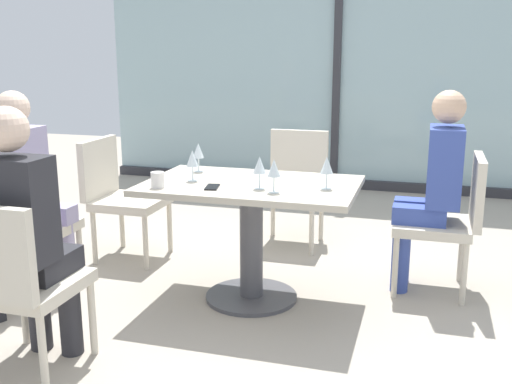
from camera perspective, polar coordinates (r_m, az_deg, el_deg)
ground_plane at (r=3.74m, az=-0.44°, el=-10.08°), size 12.00×12.00×0.00m
window_wall_backdrop at (r=6.56m, az=7.74°, el=10.89°), size 5.23×0.10×2.70m
dining_table_main at (r=3.56m, az=-0.45°, el=-2.22°), size 1.24×0.79×0.73m
chair_side_end at (r=3.95m, az=-21.90°, el=-2.15°), size 0.50×0.46×0.87m
chair_far_right at (r=3.88m, az=17.95°, el=-2.11°), size 0.50×0.46×0.87m
chair_front_left at (r=2.91m, az=-22.16°, el=-7.61°), size 0.46×0.50×0.87m
chair_near_window at (r=4.68m, az=3.70°, el=1.13°), size 0.46×0.51×0.87m
chair_far_left at (r=4.42m, az=-12.96°, el=0.08°), size 0.50×0.46×0.87m
person_side_end at (r=3.84m, az=-20.88°, el=0.63°), size 0.39×0.34×1.26m
person_far_right at (r=3.83m, az=16.54°, el=0.93°), size 0.39×0.34×1.26m
person_front_left at (r=2.93m, az=-21.21°, el=-3.20°), size 0.34×0.39×1.26m
wine_glass_0 at (r=3.35m, az=6.76°, el=2.49°), size 0.07×0.07×0.18m
wine_glass_1 at (r=3.33m, az=0.34°, el=2.52°), size 0.07×0.07×0.18m
wine_glass_2 at (r=3.24m, az=1.72°, el=2.21°), size 0.07×0.07×0.18m
wine_glass_3 at (r=3.55m, az=-6.08°, el=3.13°), size 0.07×0.07×0.18m
wine_glass_4 at (r=3.82m, az=-5.52°, el=3.89°), size 0.07×0.07×0.18m
coffee_cup at (r=3.42m, az=-9.36°, el=1.15°), size 0.08×0.08×0.09m
cell_phone_on_table at (r=3.39m, az=-4.19°, el=0.47°), size 0.10×0.15×0.01m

